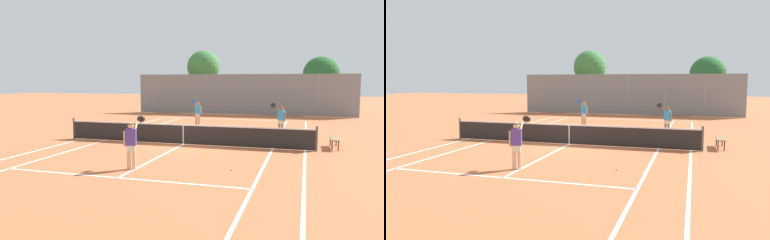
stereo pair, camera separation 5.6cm
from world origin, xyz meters
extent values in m
plane|color=#BC663D|center=(0.00, 0.00, 0.00)|extent=(120.00, 120.00, 0.00)
cube|color=white|center=(0.00, 11.90, 0.00)|extent=(11.00, 0.10, 0.01)
cube|color=white|center=(-5.50, 0.00, 0.00)|extent=(0.10, 23.80, 0.01)
cube|color=white|center=(5.50, 0.00, 0.00)|extent=(0.10, 23.80, 0.01)
cube|color=white|center=(-4.13, 0.00, 0.00)|extent=(0.10, 23.80, 0.01)
cube|color=white|center=(4.13, 0.00, 0.00)|extent=(0.10, 23.80, 0.01)
cube|color=white|center=(0.00, -6.40, 0.00)|extent=(8.26, 0.10, 0.01)
cube|color=white|center=(0.00, 6.40, 0.00)|extent=(8.26, 0.10, 0.01)
cube|color=white|center=(0.00, 0.00, 0.00)|extent=(0.10, 12.80, 0.01)
cylinder|color=#474C47|center=(-5.95, 0.00, 0.53)|extent=(0.10, 0.10, 1.07)
cylinder|color=#474C47|center=(5.95, 0.00, 0.53)|extent=(0.10, 0.10, 1.07)
cube|color=black|center=(0.00, 0.00, 0.46)|extent=(11.90, 0.02, 0.89)
cube|color=white|center=(0.00, 0.00, 0.92)|extent=(11.90, 0.03, 0.06)
cube|color=white|center=(0.00, 0.00, 0.44)|extent=(0.05, 0.03, 0.89)
cylinder|color=#D8A884|center=(-0.19, -5.27, 0.41)|extent=(0.13, 0.13, 0.82)
cylinder|color=#D8A884|center=(-0.02, -5.22, 0.41)|extent=(0.13, 0.13, 0.82)
cube|color=beige|center=(-0.10, -5.25, 0.74)|extent=(0.32, 0.25, 0.24)
cube|color=#4C388C|center=(-0.10, -5.25, 1.10)|extent=(0.38, 0.28, 0.56)
sphere|color=#D8A884|center=(-0.10, -5.25, 1.49)|extent=(0.22, 0.22, 0.22)
cylinder|color=black|center=(-0.10, -5.25, 1.56)|extent=(0.23, 0.23, 0.02)
cylinder|color=#D8A884|center=(-0.31, -5.31, 1.04)|extent=(0.08, 0.08, 0.52)
cylinder|color=#D8A884|center=(-0.02, -5.08, 1.39)|extent=(0.20, 0.46, 0.35)
cylinder|color=black|center=(0.04, -4.79, 1.55)|extent=(0.10, 0.25, 0.22)
cylinder|color=black|center=(0.01, -4.68, 1.66)|extent=(0.32, 0.27, 0.23)
cylinder|color=tan|center=(-1.25, 7.06, 0.41)|extent=(0.13, 0.13, 0.82)
cylinder|color=tan|center=(-1.43, 7.03, 0.41)|extent=(0.13, 0.13, 0.82)
cube|color=beige|center=(-1.34, 7.04, 0.74)|extent=(0.31, 0.22, 0.24)
cube|color=#3399D8|center=(-1.34, 7.04, 1.10)|extent=(0.37, 0.25, 0.56)
sphere|color=tan|center=(-1.34, 7.04, 1.49)|extent=(0.22, 0.22, 0.22)
cylinder|color=black|center=(-1.34, 7.04, 1.56)|extent=(0.23, 0.23, 0.02)
cylinder|color=tan|center=(-1.12, 7.08, 1.04)|extent=(0.08, 0.08, 0.52)
cylinder|color=tan|center=(-1.45, 6.88, 1.39)|extent=(0.15, 0.46, 0.35)
cylinder|color=#1E4C99|center=(-1.53, 6.60, 1.55)|extent=(0.07, 0.25, 0.22)
cylinder|color=#1E4C99|center=(-1.51, 6.49, 1.66)|extent=(0.31, 0.24, 0.23)
cylinder|color=#936B4C|center=(4.27, 4.44, 0.41)|extent=(0.13, 0.13, 0.82)
cylinder|color=#936B4C|center=(4.10, 4.50, 0.41)|extent=(0.13, 0.13, 0.82)
cube|color=beige|center=(4.19, 4.47, 0.74)|extent=(0.32, 0.26, 0.24)
cube|color=#3399D8|center=(4.19, 4.47, 1.10)|extent=(0.39, 0.30, 0.56)
sphere|color=#936B4C|center=(4.19, 4.47, 1.49)|extent=(0.22, 0.22, 0.22)
cylinder|color=black|center=(4.19, 4.47, 1.56)|extent=(0.23, 0.23, 0.02)
cylinder|color=#936B4C|center=(4.40, 4.40, 1.04)|extent=(0.08, 0.08, 0.52)
cylinder|color=#936B4C|center=(4.02, 4.38, 1.39)|extent=(0.22, 0.46, 0.35)
cylinder|color=black|center=(3.81, 4.17, 1.55)|extent=(0.11, 0.25, 0.22)
cylinder|color=black|center=(3.77, 4.06, 1.66)|extent=(0.33, 0.28, 0.23)
sphere|color=#D1DB33|center=(4.62, 10.65, 0.03)|extent=(0.07, 0.07, 0.07)
sphere|color=#D1DB33|center=(3.18, -4.45, 0.03)|extent=(0.07, 0.07, 0.07)
cube|color=olive|center=(6.73, 0.99, 0.44)|extent=(0.36, 1.50, 0.05)
cylinder|color=#262626|center=(6.60, 0.36, 0.21)|extent=(0.05, 0.05, 0.41)
cylinder|color=#262626|center=(6.60, 1.63, 0.21)|extent=(0.05, 0.05, 0.41)
cylinder|color=#262626|center=(6.85, 0.36, 0.21)|extent=(0.05, 0.05, 0.41)
cylinder|color=#262626|center=(6.85, 1.63, 0.21)|extent=(0.05, 0.05, 0.41)
cylinder|color=gray|center=(-9.57, 16.06, 1.79)|extent=(0.08, 0.08, 3.57)
cylinder|color=gray|center=(-6.38, 16.06, 1.79)|extent=(0.08, 0.08, 3.57)
cylinder|color=gray|center=(-3.19, 16.06, 1.79)|extent=(0.08, 0.08, 3.57)
cylinder|color=gray|center=(0.00, 16.06, 1.79)|extent=(0.08, 0.08, 3.57)
cylinder|color=gray|center=(3.19, 16.06, 1.79)|extent=(0.08, 0.08, 3.57)
cylinder|color=gray|center=(6.38, 16.06, 1.79)|extent=(0.08, 0.08, 3.57)
cylinder|color=gray|center=(9.57, 16.06, 1.79)|extent=(0.08, 0.08, 3.57)
cube|color=slate|center=(0.00, 16.06, 1.79)|extent=(19.14, 0.02, 3.53)
cylinder|color=brown|center=(-4.02, 18.20, 1.60)|extent=(0.21, 0.21, 3.21)
sphere|color=#387A3D|center=(-4.02, 18.20, 4.29)|extent=(3.11, 3.11, 3.11)
sphere|color=#387A3D|center=(-3.94, 18.10, 3.91)|extent=(2.00, 2.00, 2.00)
cylinder|color=brown|center=(6.69, 19.85, 1.22)|extent=(0.30, 0.30, 2.43)
sphere|color=#26602D|center=(6.69, 19.85, 3.57)|extent=(3.25, 3.25, 3.25)
sphere|color=#26602D|center=(6.23, 19.69, 3.16)|extent=(2.39, 2.39, 2.39)
camera|label=1|loc=(5.49, -16.51, 2.98)|focal=35.00mm
camera|label=2|loc=(5.54, -16.49, 2.98)|focal=35.00mm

